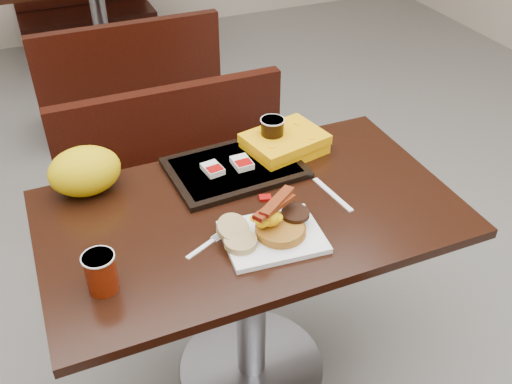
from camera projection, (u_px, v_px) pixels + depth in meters
name	position (u px, v px, depth m)	size (l,w,h in m)	color
floor	(252.00, 370.00, 2.12)	(6.00, 7.00, 0.01)	gray
table_near	(251.00, 299.00, 1.90)	(1.20, 0.70, 0.75)	black
bench_near_n	(188.00, 187.00, 2.43)	(1.00, 0.46, 0.72)	black
table_far	(102.00, 30.00, 3.82)	(1.20, 0.70, 0.75)	black
bench_far_s	(125.00, 74.00, 3.32)	(1.00, 0.46, 0.72)	black
bench_far_n	(84.00, 0.00, 4.35)	(1.00, 0.46, 0.72)	black
platter	(273.00, 237.00, 1.57)	(0.26, 0.21, 0.02)	white
pancake_stack	(281.00, 229.00, 1.56)	(0.14, 0.14, 0.03)	#9A5D19
sausage_patty	(295.00, 214.00, 1.58)	(0.08, 0.08, 0.01)	black
scrambled_eggs	(270.00, 219.00, 1.53)	(0.09, 0.08, 0.05)	#F2B804
bacon_strips	(275.00, 206.00, 1.53)	(0.16, 0.07, 0.01)	#490505
muffin_bottom	(241.00, 242.00, 1.52)	(0.09, 0.09, 0.02)	tan
muffin_top	(233.00, 228.00, 1.55)	(0.09, 0.09, 0.02)	tan
coffee_cup_near	(101.00, 273.00, 1.39)	(0.08, 0.08, 0.11)	#8E2005
fork	(200.00, 249.00, 1.54)	(0.14, 0.03, 0.00)	white
knife	(332.00, 194.00, 1.73)	(0.19, 0.02, 0.00)	white
condiment_ketchup	(265.00, 198.00, 1.71)	(0.04, 0.03, 0.01)	#8C0504
tray	(235.00, 168.00, 1.83)	(0.41, 0.29, 0.02)	black
hashbrown_sleeve_left	(213.00, 169.00, 1.79)	(0.05, 0.07, 0.02)	silver
hashbrown_sleeve_right	(242.00, 163.00, 1.82)	(0.05, 0.07, 0.02)	silver
coffee_cup_far	(272.00, 133.00, 1.89)	(0.07, 0.07, 0.10)	black
clamshell	(285.00, 144.00, 1.90)	(0.25, 0.19, 0.07)	#F5A304
paper_bag	(85.00, 171.00, 1.70)	(0.21, 0.16, 0.15)	yellow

